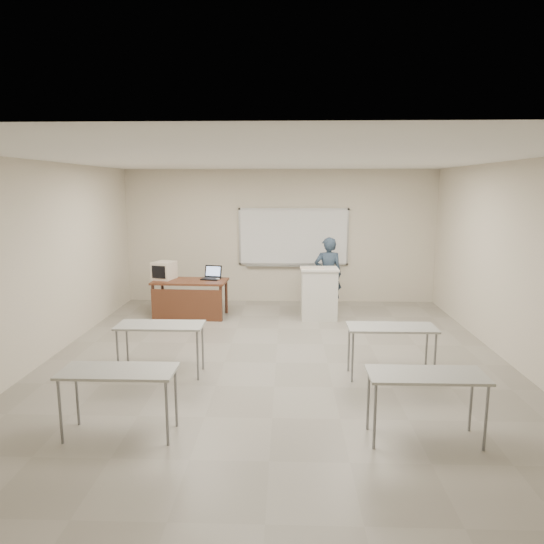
{
  "coord_description": "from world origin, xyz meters",
  "views": [
    {
      "loc": [
        0.16,
        -6.95,
        2.62
      ],
      "look_at": [
        -0.13,
        2.2,
        1.0
      ],
      "focal_mm": 32.0,
      "sensor_mm": 36.0,
      "label": 1
    }
  ],
  "objects_px": {
    "crt_monitor": "(164,270)",
    "keyboard": "(312,268)",
    "presenter": "(328,275)",
    "podium": "(319,293)",
    "whiteboard": "(293,238)",
    "laptop": "(211,276)",
    "mouse": "(218,279)",
    "instructor_desk": "(189,291)"
  },
  "relations": [
    {
      "from": "instructor_desk",
      "to": "crt_monitor",
      "type": "height_order",
      "value": "crt_monitor"
    },
    {
      "from": "laptop",
      "to": "crt_monitor",
      "type": "bearing_deg",
      "value": -166.17
    },
    {
      "from": "whiteboard",
      "to": "mouse",
      "type": "relative_size",
      "value": 25.06
    },
    {
      "from": "crt_monitor",
      "to": "mouse",
      "type": "bearing_deg",
      "value": 11.89
    },
    {
      "from": "podium",
      "to": "mouse",
      "type": "height_order",
      "value": "podium"
    },
    {
      "from": "podium",
      "to": "presenter",
      "type": "xyz_separation_m",
      "value": [
        0.22,
        0.57,
        0.28
      ]
    },
    {
      "from": "whiteboard",
      "to": "laptop",
      "type": "height_order",
      "value": "whiteboard"
    },
    {
      "from": "mouse",
      "to": "keyboard",
      "type": "relative_size",
      "value": 0.21
    },
    {
      "from": "whiteboard",
      "to": "mouse",
      "type": "height_order",
      "value": "whiteboard"
    },
    {
      "from": "podium",
      "to": "keyboard",
      "type": "distance_m",
      "value": 0.55
    },
    {
      "from": "whiteboard",
      "to": "mouse",
      "type": "distance_m",
      "value": 2.16
    },
    {
      "from": "crt_monitor",
      "to": "mouse",
      "type": "xyz_separation_m",
      "value": [
        1.1,
        -0.08,
        -0.16
      ]
    },
    {
      "from": "mouse",
      "to": "keyboard",
      "type": "bearing_deg",
      "value": -21.62
    },
    {
      "from": "crt_monitor",
      "to": "keyboard",
      "type": "relative_size",
      "value": 0.94
    },
    {
      "from": "whiteboard",
      "to": "laptop",
      "type": "distance_m",
      "value": 2.19
    },
    {
      "from": "presenter",
      "to": "keyboard",
      "type": "bearing_deg",
      "value": 58.99
    },
    {
      "from": "podium",
      "to": "mouse",
      "type": "bearing_deg",
      "value": 174.6
    },
    {
      "from": "laptop",
      "to": "keyboard",
      "type": "relative_size",
      "value": 0.76
    },
    {
      "from": "mouse",
      "to": "podium",
      "type": "bearing_deg",
      "value": -18.98
    },
    {
      "from": "crt_monitor",
      "to": "mouse",
      "type": "relative_size",
      "value": 4.47
    },
    {
      "from": "instructor_desk",
      "to": "podium",
      "type": "height_order",
      "value": "podium"
    },
    {
      "from": "laptop",
      "to": "mouse",
      "type": "distance_m",
      "value": 0.19
    },
    {
      "from": "whiteboard",
      "to": "podium",
      "type": "xyz_separation_m",
      "value": [
        0.5,
        -1.47,
        -0.96
      ]
    },
    {
      "from": "instructor_desk",
      "to": "podium",
      "type": "bearing_deg",
      "value": 3.0
    },
    {
      "from": "crt_monitor",
      "to": "keyboard",
      "type": "height_order",
      "value": "crt_monitor"
    },
    {
      "from": "crt_monitor",
      "to": "presenter",
      "type": "height_order",
      "value": "presenter"
    },
    {
      "from": "instructor_desk",
      "to": "laptop",
      "type": "distance_m",
      "value": 0.55
    },
    {
      "from": "crt_monitor",
      "to": "whiteboard",
      "type": "bearing_deg",
      "value": 40.93
    },
    {
      "from": "whiteboard",
      "to": "keyboard",
      "type": "distance_m",
      "value": 1.64
    },
    {
      "from": "whiteboard",
      "to": "presenter",
      "type": "distance_m",
      "value": 1.34
    },
    {
      "from": "podium",
      "to": "laptop",
      "type": "height_order",
      "value": "podium"
    },
    {
      "from": "laptop",
      "to": "mouse",
      "type": "bearing_deg",
      "value": -23.85
    },
    {
      "from": "laptop",
      "to": "presenter",
      "type": "bearing_deg",
      "value": 19.31
    },
    {
      "from": "instructor_desk",
      "to": "mouse",
      "type": "height_order",
      "value": "mouse"
    },
    {
      "from": "instructor_desk",
      "to": "mouse",
      "type": "distance_m",
      "value": 0.61
    },
    {
      "from": "mouse",
      "to": "presenter",
      "type": "height_order",
      "value": "presenter"
    },
    {
      "from": "instructor_desk",
      "to": "laptop",
      "type": "height_order",
      "value": "laptop"
    },
    {
      "from": "whiteboard",
      "to": "laptop",
      "type": "xyz_separation_m",
      "value": [
        -1.7,
        -1.21,
        -0.67
      ]
    },
    {
      "from": "podium",
      "to": "mouse",
      "type": "relative_size",
      "value": 10.43
    },
    {
      "from": "whiteboard",
      "to": "podium",
      "type": "distance_m",
      "value": 1.82
    },
    {
      "from": "crt_monitor",
      "to": "presenter",
      "type": "relative_size",
      "value": 0.28
    },
    {
      "from": "presenter",
      "to": "podium",
      "type": "bearing_deg",
      "value": 67.61
    }
  ]
}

